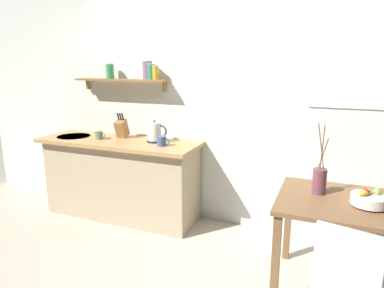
# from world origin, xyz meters

# --- Properties ---
(ground_plane) EXTENTS (14.00, 14.00, 0.00)m
(ground_plane) POSITION_xyz_m (0.00, 0.00, 0.00)
(ground_plane) COLOR #BCB29E
(back_wall) EXTENTS (6.80, 0.11, 2.70)m
(back_wall) POSITION_xyz_m (0.21, 0.65, 1.35)
(back_wall) COLOR silver
(back_wall) RESTS_ON ground_plane
(kitchen_counter) EXTENTS (1.83, 0.63, 0.90)m
(kitchen_counter) POSITION_xyz_m (-1.00, 0.32, 0.46)
(kitchen_counter) COLOR tan
(kitchen_counter) RESTS_ON ground_plane
(wall_shelf) EXTENTS (1.12, 0.20, 0.33)m
(wall_shelf) POSITION_xyz_m (-0.91, 0.49, 1.60)
(wall_shelf) COLOR brown
(dining_table) EXTENTS (0.94, 0.80, 0.76)m
(dining_table) POSITION_xyz_m (1.30, -0.24, 0.64)
(dining_table) COLOR brown
(dining_table) RESTS_ON ground_plane
(dining_chair_near) EXTENTS (0.48, 0.48, 0.89)m
(dining_chair_near) POSITION_xyz_m (1.33, -0.90, 0.49)
(dining_chair_near) COLOR silver
(dining_chair_near) RESTS_ON ground_plane
(fruit_bowl) EXTENTS (0.25, 0.25, 0.13)m
(fruit_bowl) POSITION_xyz_m (1.45, -0.28, 0.81)
(fruit_bowl) COLOR silver
(fruit_bowl) RESTS_ON dining_table
(twig_vase) EXTENTS (0.10, 0.10, 0.55)m
(twig_vase) POSITION_xyz_m (1.12, -0.15, 0.86)
(twig_vase) COLOR brown
(twig_vase) RESTS_ON dining_table
(electric_kettle) EXTENTS (0.26, 0.17, 0.24)m
(electric_kettle) POSITION_xyz_m (-0.58, 0.37, 1.01)
(electric_kettle) COLOR black
(electric_kettle) RESTS_ON kitchen_counter
(knife_block) EXTENTS (0.11, 0.17, 0.29)m
(knife_block) POSITION_xyz_m (-1.03, 0.42, 1.02)
(knife_block) COLOR #9E6B3D
(knife_block) RESTS_ON kitchen_counter
(coffee_mug_by_sink) EXTENTS (0.13, 0.09, 0.09)m
(coffee_mug_by_sink) POSITION_xyz_m (-1.22, 0.26, 0.95)
(coffee_mug_by_sink) COLOR slate
(coffee_mug_by_sink) RESTS_ON kitchen_counter
(coffee_mug_spare) EXTENTS (0.14, 0.09, 0.10)m
(coffee_mug_spare) POSITION_xyz_m (-0.43, 0.23, 0.96)
(coffee_mug_spare) COLOR #3D5B89
(coffee_mug_spare) RESTS_ON kitchen_counter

